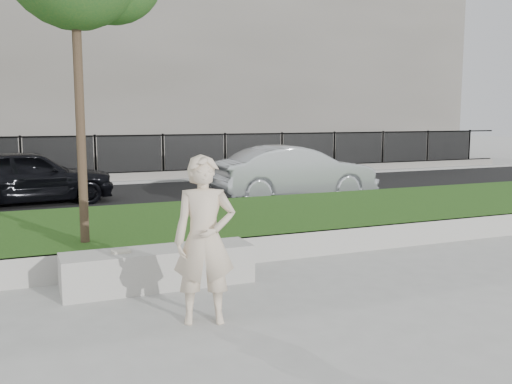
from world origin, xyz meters
name	(u,v)px	position (x,y,z in m)	size (l,w,h in m)	color
ground	(264,283)	(0.00, 0.00, 0.00)	(90.00, 90.00, 0.00)	gray
grass_bank	(197,228)	(0.00, 3.00, 0.20)	(34.00, 4.00, 0.40)	#0F340D
grass_kerb	(236,252)	(0.00, 1.04, 0.20)	(34.00, 0.08, 0.40)	#A19F96
street	(137,198)	(0.00, 8.50, 0.02)	(34.00, 7.00, 0.04)	black
far_pavement	(111,179)	(0.00, 13.00, 0.06)	(34.00, 3.00, 0.12)	gray
iron_fence	(115,168)	(0.00, 12.00, 0.54)	(32.00, 0.30, 1.50)	slate
building_facade	(82,52)	(0.00, 20.00, 5.00)	(34.00, 10.00, 10.00)	#5C5851
stone_bench	(159,268)	(-1.32, 0.40, 0.25)	(2.45, 0.61, 0.50)	#A19F96
man	(205,240)	(-1.16, -1.05, 0.90)	(0.66, 0.43, 1.81)	beige
book	(121,251)	(-1.80, 0.40, 0.51)	(0.24, 0.17, 0.03)	beige
car_dark	(28,176)	(-2.69, 8.28, 0.73)	(1.63, 4.05, 1.38)	black
car_silver	(295,172)	(3.78, 6.56, 0.74)	(1.47, 4.22, 1.39)	#9B9FA4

